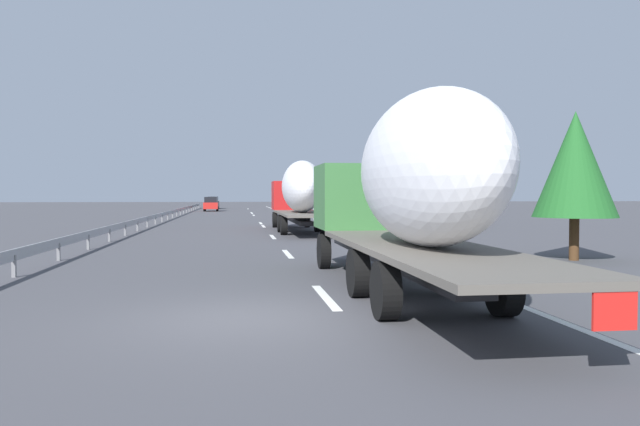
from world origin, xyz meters
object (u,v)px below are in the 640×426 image
Objects in this scene: car_red_compact at (211,204)px; road_sign at (314,194)px; truck_trailing at (407,186)px; truck_lead at (299,192)px; car_black_suv at (213,203)px.

road_sign is (-28.32, -10.03, 1.29)m from car_red_compact.
truck_lead is at bearing -0.00° from truck_trailing.
truck_lead is 1.02× the size of truck_trailing.
car_red_compact is at bearing 5.83° from truck_trailing.
car_black_suv is (81.92, 7.15, -1.46)m from truck_trailing.
car_red_compact is (45.42, 6.93, -1.41)m from truck_lead.
road_sign is at bearing -166.40° from car_black_suv.
truck_trailing is at bearing -175.01° from car_black_suv.
truck_lead reaches higher than car_black_suv.
truck_lead is 17.37m from road_sign.
road_sign is at bearing -160.50° from car_red_compact.
road_sign reaches higher than car_black_suv.
road_sign is (17.10, -3.10, -0.12)m from truck_lead.
truck_trailing reaches higher than car_red_compact.
car_black_suv is at bearing 0.91° from car_red_compact.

